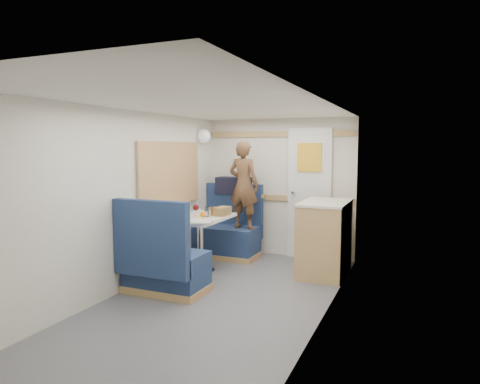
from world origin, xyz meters
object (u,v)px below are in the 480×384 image
at_px(cheese_block, 199,216).
at_px(salt_grinder, 199,213).
at_px(bench_far, 229,236).
at_px(bread_loaf, 223,211).
at_px(bench_near, 163,266).
at_px(tray, 202,221).
at_px(wine_glass, 196,208).
at_px(duffel_bag, 234,185).
at_px(tumbler_left, 182,214).
at_px(dinette_table, 200,228).
at_px(galley_counter, 325,237).
at_px(dome_light, 203,136).
at_px(orange_fruit, 203,214).
at_px(beer_glass, 213,211).
at_px(tumbler_right, 208,212).
at_px(pepper_grinder, 206,211).
at_px(person, 244,185).

height_order(cheese_block, salt_grinder, salt_grinder).
xyz_separation_m(bench_far, bread_loaf, (0.23, -0.68, 0.47)).
height_order(bench_near, tray, bench_near).
distance_m(tray, salt_grinder, 0.39).
bearing_deg(wine_glass, bench_far, 89.93).
relative_size(duffel_bag, tumbler_left, 4.98).
height_order(dinette_table, cheese_block, cheese_block).
bearing_deg(salt_grinder, bench_far, 89.19).
height_order(bench_far, galley_counter, bench_far).
distance_m(dome_light, orange_fruit, 1.48).
bearing_deg(tray, bread_loaf, 86.77).
bearing_deg(beer_glass, cheese_block, -98.71).
height_order(cheese_block, tumbler_right, tumbler_right).
bearing_deg(orange_fruit, galley_counter, 27.32).
distance_m(cheese_block, tumbler_right, 0.20).
bearing_deg(bread_loaf, salt_grinder, -142.49).
relative_size(beer_glass, pepper_grinder, 1.05).
distance_m(person, orange_fruit, 0.98).
height_order(dome_light, wine_glass, dome_light).
distance_m(tray, orange_fruit, 0.19).
bearing_deg(person, pepper_grinder, 72.65).
xyz_separation_m(galley_counter, tray, (-1.27, -0.87, 0.26)).
xyz_separation_m(orange_fruit, tumbler_left, (-0.25, -0.07, -0.00)).
distance_m(duffel_bag, salt_grinder, 1.14).
bearing_deg(bench_far, cheese_block, -86.19).
bearing_deg(person, dome_light, 0.83).
distance_m(bench_near, bread_loaf, 1.18).
distance_m(tumbler_right, salt_grinder, 0.10).
relative_size(tray, salt_grinder, 3.85).
bearing_deg(tumbler_left, bread_loaf, 48.11).
height_order(dome_light, bread_loaf, dome_light).
bearing_deg(tumbler_left, tray, -17.46).
xyz_separation_m(orange_fruit, bread_loaf, (0.11, 0.34, -0.00)).
height_order(galley_counter, beer_glass, galley_counter).
distance_m(bench_near, beer_glass, 1.12).
bearing_deg(orange_fruit, bench_far, 96.52).
bearing_deg(person, tray, 93.05).
bearing_deg(cheese_block, tumbler_left, -163.67).
bearing_deg(galley_counter, cheese_block, -153.26).
distance_m(tumbler_left, salt_grinder, 0.25).
bearing_deg(bench_far, bread_loaf, -71.62).
xyz_separation_m(person, beer_glass, (-0.16, -0.63, -0.29)).
distance_m(duffel_bag, tumbler_left, 1.36).
xyz_separation_m(bench_far, pepper_grinder, (-0.00, -0.69, 0.47)).
bearing_deg(tumbler_left, orange_fruit, 14.84).
bearing_deg(cheese_block, orange_fruit, 8.31).
relative_size(person, salt_grinder, 13.87).
relative_size(duffel_bag, bread_loaf, 1.97).
distance_m(person, salt_grinder, 0.88).
bearing_deg(tumbler_left, duffel_bag, 85.40).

